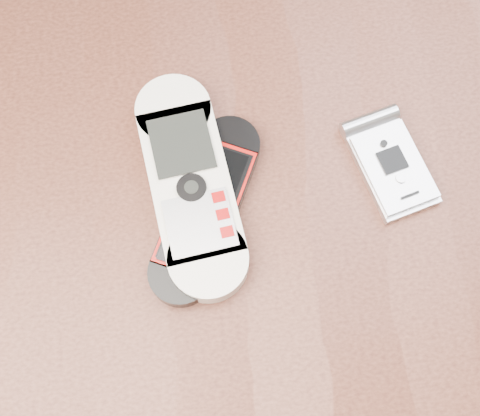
{
  "coord_description": "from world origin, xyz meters",
  "views": [
    {
      "loc": [
        -0.01,
        -0.16,
        1.23
      ],
      "look_at": [
        0.01,
        0.0,
        0.76
      ],
      "focal_mm": 50.0,
      "sensor_mm": 36.0,
      "label": 1
    }
  ],
  "objects_px": {
    "nokia_white": "(190,184)",
    "nokia_black_red": "(206,208)",
    "motorola_razr": "(392,166)",
    "table": "(234,249)"
  },
  "relations": [
    {
      "from": "motorola_razr",
      "to": "table",
      "type": "bearing_deg",
      "value": 174.85
    },
    {
      "from": "nokia_black_red",
      "to": "motorola_razr",
      "type": "distance_m",
      "value": 0.14
    },
    {
      "from": "table",
      "to": "motorola_razr",
      "type": "relative_size",
      "value": 13.46
    },
    {
      "from": "nokia_white",
      "to": "table",
      "type": "bearing_deg",
      "value": -44.97
    },
    {
      "from": "nokia_white",
      "to": "motorola_razr",
      "type": "distance_m",
      "value": 0.15
    },
    {
      "from": "table",
      "to": "nokia_black_red",
      "type": "height_order",
      "value": "nokia_black_red"
    },
    {
      "from": "nokia_black_red",
      "to": "motorola_razr",
      "type": "height_order",
      "value": "nokia_black_red"
    },
    {
      "from": "nokia_white",
      "to": "nokia_black_red",
      "type": "height_order",
      "value": "nokia_white"
    },
    {
      "from": "nokia_white",
      "to": "motorola_razr",
      "type": "xyz_separation_m",
      "value": [
        0.15,
        -0.0,
        -0.0
      ]
    },
    {
      "from": "table",
      "to": "nokia_black_red",
      "type": "relative_size",
      "value": 7.88
    }
  ]
}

